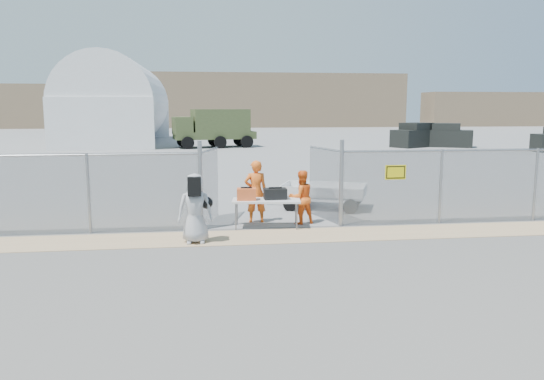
{
  "coord_description": "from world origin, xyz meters",
  "views": [
    {
      "loc": [
        -1.88,
        -12.63,
        3.42
      ],
      "look_at": [
        0.0,
        2.0,
        1.1
      ],
      "focal_mm": 35.0,
      "sensor_mm": 36.0,
      "label": 1
    }
  ],
  "objects": [
    {
      "name": "security_worker_left",
      "position": [
        -0.38,
        2.81,
        0.93
      ],
      "size": [
        0.69,
        0.46,
        1.87
      ],
      "primitive_type": "imported",
      "rotation": [
        0.0,
        0.0,
        3.13
      ],
      "color": "orange",
      "rests_on": "ground"
    },
    {
      "name": "distant_hills",
      "position": [
        5.0,
        78.0,
        4.5
      ],
      "size": [
        140.0,
        6.0,
        9.0
      ],
      "primitive_type": null,
      "color": "#7F684F",
      "rests_on": "ground"
    },
    {
      "name": "visitor",
      "position": [
        -2.13,
        0.6,
        0.89
      ],
      "size": [
        0.87,
        0.57,
        1.78
      ],
      "primitive_type": "imported",
      "rotation": [
        0.0,
        0.0,
        -0.01
      ],
      "color": "#A5A6A9",
      "rests_on": "ground"
    },
    {
      "name": "security_worker_right",
      "position": [
        0.92,
        2.45,
        0.8
      ],
      "size": [
        0.9,
        0.78,
        1.59
      ],
      "primitive_type": "imported",
      "rotation": [
        0.0,
        0.0,
        3.4
      ],
      "color": "orange",
      "rests_on": "ground"
    },
    {
      "name": "orange_bag",
      "position": [
        -0.72,
        2.09,
        0.98
      ],
      "size": [
        0.56,
        0.4,
        0.33
      ],
      "primitive_type": "cube",
      "rotation": [
        0.0,
        0.0,
        -0.08
      ],
      "color": "orange",
      "rests_on": "folding_table"
    },
    {
      "name": "ground",
      "position": [
        0.0,
        0.0,
        0.0
      ],
      "size": [
        160.0,
        160.0,
        0.0
      ],
      "primitive_type": "plane",
      "color": "#565454"
    },
    {
      "name": "folding_table",
      "position": [
        -0.15,
        2.08,
        0.41
      ],
      "size": [
        2.0,
        1.03,
        0.82
      ],
      "primitive_type": null,
      "rotation": [
        0.0,
        0.0,
        -0.12
      ],
      "color": "silver",
      "rests_on": "ground"
    },
    {
      "name": "parked_vehicle_near",
      "position": [
        16.24,
        31.13,
        1.01
      ],
      "size": [
        4.89,
        3.97,
        2.03
      ],
      "primitive_type": null,
      "rotation": [
        0.0,
        0.0,
        0.52
      ],
      "color": "black",
      "rests_on": "ground"
    },
    {
      "name": "utility_trailer",
      "position": [
        2.13,
        4.74,
        0.44
      ],
      "size": [
        4.05,
        3.06,
        0.88
      ],
      "primitive_type": null,
      "rotation": [
        0.0,
        0.0,
        -0.38
      ],
      "color": "silver",
      "rests_on": "ground"
    },
    {
      "name": "parked_vehicle_mid",
      "position": [
        18.8,
        30.81,
        0.99
      ],
      "size": [
        4.8,
        3.76,
        1.98
      ],
      "primitive_type": null,
      "rotation": [
        0.0,
        0.0,
        -0.47
      ],
      "color": "black",
      "rests_on": "ground"
    },
    {
      "name": "military_truck",
      "position": [
        -0.98,
        32.79,
        1.61
      ],
      "size": [
        7.1,
        3.69,
        3.22
      ],
      "primitive_type": null,
      "rotation": [
        0.0,
        0.0,
        0.18
      ],
      "color": "#44522B",
      "rests_on": "ground"
    },
    {
      "name": "chain_link_fence",
      "position": [
        0.0,
        2.0,
        1.1
      ],
      "size": [
        40.0,
        0.2,
        2.2
      ],
      "primitive_type": null,
      "color": "gray",
      "rests_on": "ground"
    },
    {
      "name": "dirt_strip",
      "position": [
        0.0,
        1.0,
        0.01
      ],
      "size": [
        44.0,
        1.6,
        0.01
      ],
      "primitive_type": "cube",
      "color": "tan",
      "rests_on": "ground"
    },
    {
      "name": "tarmac_inside",
      "position": [
        0.0,
        42.0,
        0.01
      ],
      "size": [
        160.0,
        80.0,
        0.01
      ],
      "primitive_type": "cube",
      "color": "gray",
      "rests_on": "ground"
    },
    {
      "name": "quonset_hangar",
      "position": [
        -10.0,
        40.0,
        4.0
      ],
      "size": [
        9.0,
        18.0,
        8.0
      ],
      "primitive_type": null,
      "color": "white",
      "rests_on": "ground"
    },
    {
      "name": "black_duffel",
      "position": [
        0.11,
        2.11,
        0.97
      ],
      "size": [
        0.65,
        0.39,
        0.31
      ],
      "primitive_type": "cube",
      "rotation": [
        0.0,
        0.0,
        0.02
      ],
      "color": "black",
      "rests_on": "folding_table"
    }
  ]
}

